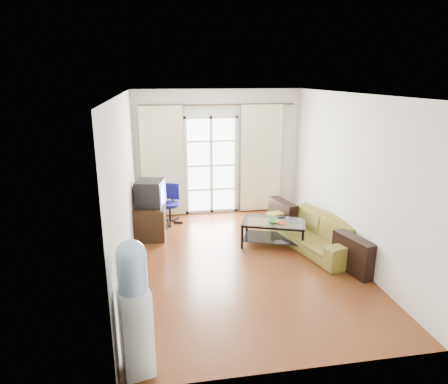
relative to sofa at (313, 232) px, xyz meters
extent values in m
plane|color=brown|center=(-1.37, -0.33, -0.29)|extent=(5.20, 5.20, 0.00)
plane|color=white|center=(-1.37, -0.33, 2.41)|extent=(5.20, 5.20, 0.00)
cube|color=silver|center=(-1.37, 2.27, 1.06)|extent=(3.60, 0.02, 2.70)
cube|color=silver|center=(-1.37, -2.93, 1.06)|extent=(3.60, 0.02, 2.70)
cube|color=silver|center=(-3.17, -0.33, 1.06)|extent=(0.02, 5.20, 2.70)
cube|color=silver|center=(0.43, -0.33, 1.06)|extent=(0.02, 5.20, 2.70)
cube|color=white|center=(-1.52, 2.23, 0.78)|extent=(1.01, 0.02, 2.04)
cube|color=white|center=(-1.52, 2.21, 0.78)|extent=(1.16, 0.06, 2.15)
cylinder|color=#4C3F2D|center=(-1.37, 2.17, 2.09)|extent=(3.30, 0.04, 0.04)
cube|color=#EDEDBF|center=(-2.57, 2.15, 0.91)|extent=(0.90, 0.07, 2.35)
cube|color=#EDEDBF|center=(-0.42, 2.15, 0.91)|extent=(0.90, 0.07, 2.35)
cube|color=gray|center=(-0.57, 2.17, 0.04)|extent=(0.64, 0.12, 0.64)
imported|color=olive|center=(0.00, 0.00, 0.00)|extent=(2.39, 1.77, 0.59)
cube|color=silver|center=(-0.67, 0.24, 0.15)|extent=(1.26, 0.98, 0.01)
cube|color=black|center=(-0.67, 0.24, -0.16)|extent=(1.18, 0.91, 0.01)
cube|color=black|center=(-1.26, 0.16, -0.07)|extent=(0.05, 0.05, 0.44)
cube|color=black|center=(-0.28, -0.21, -0.07)|extent=(0.05, 0.05, 0.44)
cube|color=black|center=(-1.06, 0.69, -0.07)|extent=(0.05, 0.05, 0.44)
cube|color=black|center=(-0.08, 0.32, -0.07)|extent=(0.05, 0.05, 0.44)
imported|color=#2D7E42|center=(-0.70, 0.16, 0.18)|extent=(0.35, 0.35, 0.05)
imported|color=#A51A14|center=(-0.64, 0.12, 0.17)|extent=(0.26, 0.28, 0.02)
cube|color=black|center=(-0.48, 0.40, 0.16)|extent=(0.16, 0.07, 0.02)
cube|color=black|center=(-2.85, 1.06, 0.01)|extent=(0.62, 0.88, 0.61)
cube|color=black|center=(-2.83, 1.04, 0.56)|extent=(0.59, 0.62, 0.48)
cube|color=#0C19E5|center=(-2.59, 0.98, 0.56)|extent=(0.11, 0.41, 0.36)
cube|color=black|center=(-3.04, 1.09, 0.56)|extent=(0.23, 0.38, 0.32)
cylinder|color=black|center=(-2.47, 1.68, -0.09)|extent=(0.04, 0.04, 0.41)
cylinder|color=navy|center=(-2.47, 1.68, 0.11)|extent=(0.39, 0.39, 0.06)
cube|color=navy|center=(-2.40, 1.84, 0.35)|extent=(0.31, 0.16, 0.34)
cube|color=white|center=(-2.97, -2.68, 0.18)|extent=(0.36, 0.36, 0.95)
cylinder|color=#96BCE9|center=(-2.97, -2.68, 0.85)|extent=(0.29, 0.29, 0.38)
sphere|color=#96BCE9|center=(-2.97, -2.68, 1.04)|extent=(0.29, 0.29, 0.29)
cube|color=black|center=(-2.82, -2.64, 0.51)|extent=(0.07, 0.13, 0.10)
camera|label=1|loc=(-2.68, -6.23, 2.66)|focal=32.00mm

